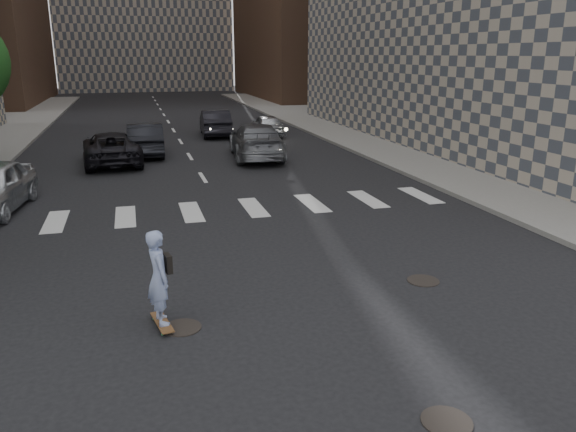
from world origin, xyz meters
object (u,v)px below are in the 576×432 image
object	(u,v)px
traffic_car_d	(267,125)
skateboarder	(159,277)
traffic_car_a	(146,139)
traffic_car_e	(215,123)
traffic_car_c	(111,148)
traffic_car_b	(256,141)

from	to	relation	value
traffic_car_d	skateboarder	bearing A→B (deg)	74.19
traffic_car_a	traffic_car_e	distance (m)	7.26
traffic_car_c	traffic_car_d	distance (m)	11.16
traffic_car_a	traffic_car_c	xyz separation A→B (m)	(-1.56, -2.00, -0.06)
traffic_car_b	traffic_car_d	distance (m)	7.48
skateboarder	traffic_car_d	world-z (taller)	skateboarder
traffic_car_c	traffic_car_a	bearing A→B (deg)	-132.10
traffic_car_c	skateboarder	bearing A→B (deg)	90.10
skateboarder	traffic_car_e	bearing A→B (deg)	68.60
skateboarder	traffic_car_a	distance (m)	18.64
traffic_car_a	traffic_car_b	world-z (taller)	traffic_car_b
traffic_car_a	traffic_car_e	size ratio (longest dim) A/B	1.00
traffic_car_c	traffic_car_d	world-z (taller)	traffic_car_c
traffic_car_d	traffic_car_a	bearing A→B (deg)	35.89
traffic_car_d	traffic_car_b	bearing A→B (deg)	74.84
traffic_car_b	traffic_car_c	distance (m)	6.60
traffic_car_a	traffic_car_b	distance (m)	5.52
skateboarder	traffic_car_e	size ratio (longest dim) A/B	0.39
traffic_car_b	traffic_car_e	distance (m)	8.19
skateboarder	traffic_car_d	xyz separation A→B (m)	(7.58, 23.49, -0.32)
traffic_car_b	traffic_car_e	bearing A→B (deg)	-79.03
traffic_car_c	traffic_car_d	size ratio (longest dim) A/B	1.36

